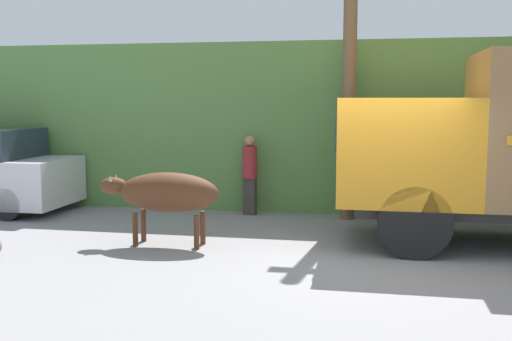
% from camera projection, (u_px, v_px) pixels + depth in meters
% --- Properties ---
extents(ground_plane, '(60.00, 60.00, 0.00)m').
position_uv_depth(ground_plane, '(375.00, 259.00, 9.12)').
color(ground_plane, gray).
extents(hillside_embankment, '(32.00, 5.92, 3.63)m').
position_uv_depth(hillside_embankment, '(375.00, 123.00, 15.15)').
color(hillside_embankment, '#568442').
rests_on(hillside_embankment, ground_plane).
extents(building_backdrop, '(4.41, 2.70, 2.70)m').
position_uv_depth(building_backdrop, '(171.00, 142.00, 14.73)').
color(building_backdrop, '#8CC69E').
rests_on(building_backdrop, ground_plane).
extents(brown_cow, '(2.06, 0.66, 1.22)m').
position_uv_depth(brown_cow, '(166.00, 193.00, 9.87)').
color(brown_cow, '#512D19').
rests_on(brown_cow, ground_plane).
extents(pedestrian_on_hill, '(0.34, 0.34, 1.67)m').
position_uv_depth(pedestrian_on_hill, '(250.00, 171.00, 12.53)').
color(pedestrian_on_hill, '#38332D').
rests_on(pedestrian_on_hill, ground_plane).
extents(utility_pole, '(0.90, 0.27, 6.48)m').
position_uv_depth(utility_pole, '(350.00, 53.00, 11.81)').
color(utility_pole, brown).
rests_on(utility_pole, ground_plane).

